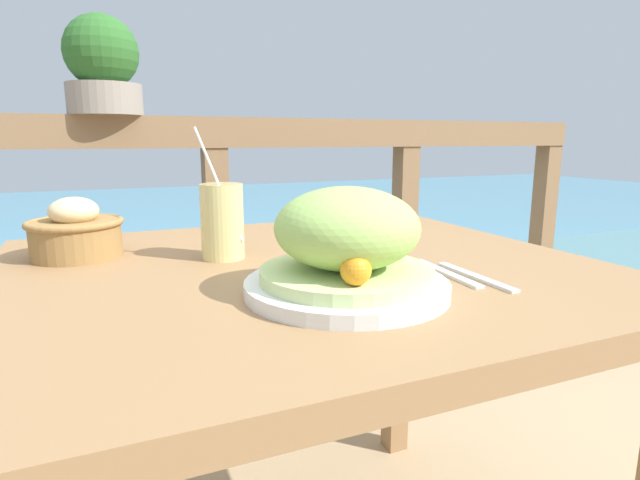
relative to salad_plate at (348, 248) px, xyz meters
name	(u,v)px	position (x,y,z in m)	size (l,w,h in m)	color
patio_table	(301,315)	(0.00, 0.19, -0.16)	(1.04, 0.90, 0.73)	#997047
railing_fence	(217,220)	(0.00, 0.91, -0.10)	(2.80, 0.08, 1.01)	brown
sea_backdrop	(153,236)	(0.00, 3.41, -0.59)	(12.00, 4.00, 0.40)	#568EA8
salad_plate	(348,248)	(0.00, 0.00, 0.00)	(0.29, 0.29, 0.15)	silver
drink_glass	(222,221)	(-0.12, 0.29, 0.00)	(0.08, 0.08, 0.24)	#DBCC7F
bread_basket	(76,232)	(-0.37, 0.40, -0.02)	(0.17, 0.17, 0.11)	olive
potted_plant	(102,66)	(-0.29, 0.91, 0.34)	(0.20, 0.20, 0.26)	gray
fork	(446,273)	(0.19, 0.03, -0.06)	(0.03, 0.18, 0.00)	silver
knife	(475,276)	(0.22, -0.01, -0.06)	(0.02, 0.18, 0.00)	silver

